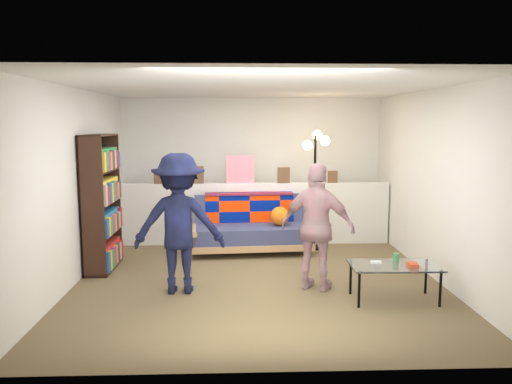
% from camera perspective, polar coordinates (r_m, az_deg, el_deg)
% --- Properties ---
extents(ground, '(5.00, 5.00, 0.00)m').
position_cam_1_polar(ground, '(6.54, 0.13, -9.64)').
color(ground, brown).
rests_on(ground, ground).
extents(room_shell, '(4.60, 5.05, 2.45)m').
position_cam_1_polar(room_shell, '(6.71, -0.02, 5.34)').
color(room_shell, silver).
rests_on(room_shell, ground).
extents(half_wall_ledge, '(4.45, 0.15, 1.00)m').
position_cam_1_polar(half_wall_ledge, '(8.16, -0.37, -2.48)').
color(half_wall_ledge, silver).
rests_on(half_wall_ledge, ground).
extents(ledge_decor, '(2.97, 0.02, 0.45)m').
position_cam_1_polar(ledge_decor, '(8.05, -1.98, 2.23)').
color(ledge_decor, brown).
rests_on(ledge_decor, half_wall_ledge).
extents(futon_sofa, '(1.87, 1.00, 0.78)m').
position_cam_1_polar(futon_sofa, '(7.70, -0.46, -4.16)').
color(futon_sofa, tan).
rests_on(futon_sofa, ground).
extents(bookshelf, '(0.30, 0.91, 1.82)m').
position_cam_1_polar(bookshelf, '(7.02, -17.25, -1.64)').
color(bookshelf, black).
rests_on(bookshelf, ground).
extents(coffee_table, '(0.98, 0.55, 0.51)m').
position_cam_1_polar(coffee_table, '(5.81, 15.60, -8.26)').
color(coffee_table, black).
rests_on(coffee_table, ground).
extents(floor_lamp, '(0.40, 0.34, 1.86)m').
position_cam_1_polar(floor_lamp, '(7.81, 6.84, 3.04)').
color(floor_lamp, black).
rests_on(floor_lamp, ground).
extents(person_left, '(1.06, 0.62, 1.63)m').
position_cam_1_polar(person_left, '(5.86, -8.79, -3.56)').
color(person_left, black).
rests_on(person_left, ground).
extents(person_right, '(0.96, 0.72, 1.51)m').
position_cam_1_polar(person_right, '(5.92, 7.03, -4.01)').
color(person_right, pink).
rests_on(person_right, ground).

